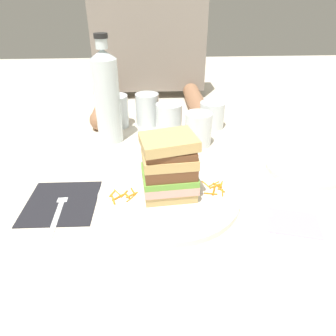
{
  "coord_description": "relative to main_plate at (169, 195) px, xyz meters",
  "views": [
    {
      "loc": [
        -0.03,
        -0.53,
        0.37
      ],
      "look_at": [
        0.01,
        0.01,
        0.05
      ],
      "focal_mm": 32.21,
      "sensor_mm": 36.0,
      "label": 1
    }
  ],
  "objects": [
    {
      "name": "carrot_shred_9",
      "position": [
        0.08,
        0.02,
        0.01
      ],
      "size": [
        0.01,
        0.03,
        0.0
      ],
      "primitive_type": "cylinder",
      "rotation": [
        0.0,
        1.57,
        2.01
      ],
      "color": "orange",
      "rests_on": "main_plate"
    },
    {
      "name": "carrot_shred_18",
      "position": [
        0.08,
        -0.01,
        0.01
      ],
      "size": [
        0.03,
        0.01,
        0.0
      ],
      "primitive_type": "cylinder",
      "rotation": [
        0.0,
        1.57,
        2.92
      ],
      "color": "orange",
      "rests_on": "main_plate"
    },
    {
      "name": "carrot_shred_6",
      "position": [
        -0.08,
        -0.02,
        0.01
      ],
      "size": [
        0.02,
        0.03,
        0.0
      ],
      "primitive_type": "cylinder",
      "rotation": [
        0.0,
        1.57,
        4.1
      ],
      "color": "orange",
      "rests_on": "main_plate"
    },
    {
      "name": "carrot_shred_11",
      "position": [
        0.1,
        0.02,
        0.01
      ],
      "size": [
        0.02,
        0.02,
        0.0
      ],
      "primitive_type": "cylinder",
      "rotation": [
        0.0,
        1.57,
        2.26
      ],
      "color": "orange",
      "rests_on": "main_plate"
    },
    {
      "name": "carrot_shred_4",
      "position": [
        -0.09,
        -0.0,
        0.01
      ],
      "size": [
        0.01,
        0.02,
        0.0
      ],
      "primitive_type": "cylinder",
      "rotation": [
        0.0,
        1.57,
        1.09
      ],
      "color": "orange",
      "rests_on": "main_plate"
    },
    {
      "name": "carrot_shred_12",
      "position": [
        0.09,
        -0.0,
        0.01
      ],
      "size": [
        0.01,
        0.03,
        0.0
      ],
      "primitive_type": "cylinder",
      "rotation": [
        0.0,
        1.57,
        4.38
      ],
      "color": "orange",
      "rests_on": "main_plate"
    },
    {
      "name": "napkin_dark",
      "position": [
        -0.22,
        -0.01,
        -0.01
      ],
      "size": [
        0.14,
        0.15,
        0.0
      ],
      "primitive_type": "cube",
      "rotation": [
        0.0,
        0.0,
        -0.02
      ],
      "color": "black",
      "rests_on": "ground_plane"
    },
    {
      "name": "carrot_shred_3",
      "position": [
        -0.07,
        0.0,
        0.01
      ],
      "size": [
        0.01,
        0.02,
        0.0
      ],
      "primitive_type": "cylinder",
      "rotation": [
        0.0,
        1.57,
        1.93
      ],
      "color": "orange",
      "rests_on": "main_plate"
    },
    {
      "name": "carrot_shred_14",
      "position": [
        0.11,
        0.01,
        0.01
      ],
      "size": [
        0.02,
        0.03,
        0.0
      ],
      "primitive_type": "cylinder",
      "rotation": [
        0.0,
        1.57,
        4.24
      ],
      "color": "orange",
      "rests_on": "main_plate"
    },
    {
      "name": "empty_tumbler_1",
      "position": [
        -0.04,
        0.4,
        0.04
      ],
      "size": [
        0.07,
        0.07,
        0.1
      ],
      "primitive_type": "cylinder",
      "color": "silver",
      "rests_on": "ground_plane"
    },
    {
      "name": "ground_plane",
      "position": [
        -0.01,
        0.02,
        -0.01
      ],
      "size": [
        3.0,
        3.0,
        0.0
      ],
      "primitive_type": "plane",
      "color": "beige"
    },
    {
      "name": "sandwich",
      "position": [
        -0.0,
        0.0,
        0.07
      ],
      "size": [
        0.12,
        0.11,
        0.13
      ],
      "color": "tan",
      "rests_on": "main_plate"
    },
    {
      "name": "carrot_shred_1",
      "position": [
        -0.08,
        -0.01,
        0.01
      ],
      "size": [
        0.01,
        0.02,
        0.0
      ],
      "primitive_type": "cylinder",
      "rotation": [
        0.0,
        1.57,
        5.21
      ],
      "color": "orange",
      "rests_on": "main_plate"
    },
    {
      "name": "carrot_shred_0",
      "position": [
        -0.12,
        -0.0,
        0.01
      ],
      "size": [
        0.01,
        0.02,
        0.0
      ],
      "primitive_type": "cylinder",
      "rotation": [
        0.0,
        1.57,
        1.17
      ],
      "color": "orange",
      "rests_on": "main_plate"
    },
    {
      "name": "carrot_shred_7",
      "position": [
        -0.11,
        0.01,
        0.01
      ],
      "size": [
        0.02,
        0.02,
        0.0
      ],
      "primitive_type": "cylinder",
      "rotation": [
        0.0,
        1.57,
        5.31
      ],
      "color": "orange",
      "rests_on": "main_plate"
    },
    {
      "name": "napkin_pink",
      "position": [
        0.22,
        -0.09,
        -0.01
      ],
      "size": [
        0.11,
        0.1,
        0.0
      ],
      "primitive_type": "cube",
      "rotation": [
        0.0,
        0.0,
        -0.28
      ],
      "color": "pink",
      "rests_on": "ground_plane"
    },
    {
      "name": "empty_tumbler_3",
      "position": [
        -0.14,
        0.39,
        0.04
      ],
      "size": [
        0.08,
        0.08,
        0.1
      ],
      "primitive_type": "cylinder",
      "color": "silver",
      "rests_on": "ground_plane"
    },
    {
      "name": "carrot_shred_8",
      "position": [
        -0.11,
        -0.02,
        0.01
      ],
      "size": [
        0.01,
        0.03,
        0.0
      ],
      "primitive_type": "cylinder",
      "rotation": [
        0.0,
        1.57,
        4.99
      ],
      "color": "orange",
      "rests_on": "main_plate"
    },
    {
      "name": "carrot_shred_5",
      "position": [
        -0.08,
        -0.01,
        0.01
      ],
      "size": [
        0.02,
        0.02,
        0.0
      ],
      "primitive_type": "cylinder",
      "rotation": [
        0.0,
        1.57,
        3.79
      ],
      "color": "orange",
      "rests_on": "main_plate"
    },
    {
      "name": "carrot_shred_17",
      "position": [
        0.1,
        0.01,
        0.01
      ],
      "size": [
        0.03,
        0.02,
        0.0
      ],
      "primitive_type": "cylinder",
      "rotation": [
        0.0,
        1.57,
        3.66
      ],
      "color": "orange",
      "rests_on": "main_plate"
    },
    {
      "name": "empty_tumbler_2",
      "position": [
        0.16,
        0.37,
        0.03
      ],
      "size": [
        0.08,
        0.08,
        0.08
      ],
      "primitive_type": "cylinder",
      "color": "silver",
      "rests_on": "ground_plane"
    },
    {
      "name": "empty_tumbler_0",
      "position": [
        0.02,
        0.33,
        0.04
      ],
      "size": [
        0.08,
        0.08,
        0.09
      ],
      "primitive_type": "cylinder",
      "color": "silver",
      "rests_on": "ground_plane"
    },
    {
      "name": "fork",
      "position": [
        -0.22,
        -0.03,
        -0.0
      ],
      "size": [
        0.02,
        0.17,
        0.0
      ],
      "color": "silver",
      "rests_on": "napkin_dark"
    },
    {
      "name": "carrot_shred_13",
      "position": [
        0.11,
        -0.01,
        0.01
      ],
      "size": [
        0.01,
        0.02,
        0.0
      ],
      "primitive_type": "cylinder",
      "rotation": [
        0.0,
        1.57,
        1.38
      ],
      "color": "orange",
      "rests_on": "main_plate"
    },
    {
      "name": "knife",
      "position": [
        0.17,
        0.02,
        -0.01
      ],
      "size": [
        0.04,
        0.2,
        0.0
      ],
      "color": "silver",
      "rests_on": "ground_plane"
    },
    {
      "name": "water_bottle",
      "position": [
        -0.15,
        0.29,
        0.12
      ],
      "size": [
        0.07,
        0.07,
        0.28
      ],
      "color": "silver",
      "rests_on": "ground_plane"
    },
    {
      "name": "carrot_shred_2",
      "position": [
        -0.1,
        -0.01,
        0.01
      ],
      "size": [
        0.02,
        0.02,
        0.0
      ],
      "primitive_type": "cylinder",
      "rotation": [
        0.0,
        1.57,
        0.75
      ],
      "color": "orange",
      "rests_on": "main_plate"
    },
    {
      "name": "side_plate",
      "position": [
        0.33,
        0.09,
        -0.0
      ],
      "size": [
        0.18,
        0.18,
        0.01
      ],
      "primitive_type": "cylinder",
      "color": "white",
      "rests_on": "ground_plane"
    },
    {
      "name": "juice_glass",
      "position": [
        0.1,
        0.25,
        0.03
      ],
      "size": [
        0.07,
        0.07,
        0.09
      ],
      "color": "white",
      "rests_on": "ground_plane"
    },
    {
      "name": "carrot_shred_10",
      "position": [
        0.11,
        -0.0,
        0.01
      ],
      "size": [
        0.01,
        0.02,
        0.0
      ],
      "primitive_type": "cylinder",
      "rotation": [
        0.0,
        1.57,
        5.33
      ],
      "color": "orange",
      "rests_on": "main_plate"
    },
    {
      "name": "carrot_shred_15",
      "position": [
        0.1,
        0.02,
        0.01
      ],
      "size": [
        0.03,
        0.02,
        0.0
      ],
      "primitive_type": "cylinder",
      "rotation": [
        0.0,
        1.57,
        3.72
      ],
      "color": "orange",
      "rests_on": "main_plate"
    },
    {
      "name": "diner_across",
      "position": [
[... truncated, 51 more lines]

